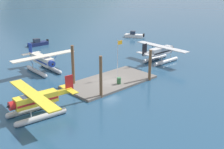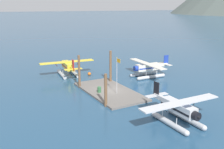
{
  "view_description": "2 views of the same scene",
  "coord_description": "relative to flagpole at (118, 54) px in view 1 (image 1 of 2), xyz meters",
  "views": [
    {
      "loc": [
        -27.92,
        -29.84,
        15.44
      ],
      "look_at": [
        0.03,
        -0.44,
        1.33
      ],
      "focal_mm": 49.18,
      "sensor_mm": 36.0,
      "label": 1
    },
    {
      "loc": [
        33.43,
        -18.53,
        13.08
      ],
      "look_at": [
        -1.13,
        1.15,
        2.45
      ],
      "focal_mm": 41.35,
      "sensor_mm": 36.0,
      "label": 2
    }
  ],
  "objects": [
    {
      "name": "dock_platform",
      "position": [
        -1.96,
        -0.29,
        -3.64
      ],
      "size": [
        13.2,
        6.54,
        0.3
      ],
      "primitive_type": "cube",
      "color": "#66605B",
      "rests_on": "ground"
    },
    {
      "name": "piling_far_left",
      "position": [
        -6.3,
        2.4,
        -0.95
      ],
      "size": [
        0.4,
        0.4,
        5.69
      ],
      "primitive_type": "cylinder",
      "color": "brown",
      "rests_on": "ground"
    },
    {
      "name": "piling_near_left",
      "position": [
        -6.36,
        -3.41,
        -1.08
      ],
      "size": [
        0.38,
        0.38,
        5.43
      ],
      "primitive_type": "cylinder",
      "color": "brown",
      "rests_on": "ground"
    },
    {
      "name": "boat_navy_open_north",
      "position": [
        2.13,
        26.31,
        -3.3
      ],
      "size": [
        4.89,
        1.66,
        1.5
      ],
      "color": "navy",
      "rests_on": "ground"
    },
    {
      "name": "fuel_drum",
      "position": [
        -1.87,
        -2.06,
        -3.05
      ],
      "size": [
        0.62,
        0.62,
        0.88
      ],
      "color": "#33663D",
      "rests_on": "dock_platform"
    },
    {
      "name": "seaplane_cream_bow_left",
      "position": [
        -6.16,
        10.37,
        -2.22
      ],
      "size": [
        10.46,
        7.98,
        3.84
      ],
      "color": "#B7BABF",
      "rests_on": "ground"
    },
    {
      "name": "ground_plane",
      "position": [
        -1.96,
        -0.29,
        -3.79
      ],
      "size": [
        1200.0,
        1200.0,
        0.0
      ],
      "primitive_type": "plane",
      "color": "navy"
    },
    {
      "name": "seaplane_silver_stbd_fwd",
      "position": [
        11.56,
        1.21,
        -2.22
      ],
      "size": [
        7.98,
        10.44,
        3.84
      ],
      "color": "#B7BABF",
      "rests_on": "ground"
    },
    {
      "name": "mooring_buoy",
      "position": [
        -12.67,
        1.25,
        -3.48
      ],
      "size": [
        0.62,
        0.62,
        0.62
      ],
      "primitive_type": "sphere",
      "color": "orange",
      "rests_on": "ground"
    },
    {
      "name": "piling_near_right",
      "position": [
        2.93,
        -3.53,
        -1.53
      ],
      "size": [
        0.41,
        0.41,
        4.52
      ],
      "primitive_type": "cylinder",
      "color": "brown",
      "rests_on": "ground"
    },
    {
      "name": "seaplane_yellow_port_aft",
      "position": [
        -14.85,
        -2.31,
        -2.22
      ],
      "size": [
        7.95,
        10.49,
        3.84
      ],
      "color": "#B7BABF",
      "rests_on": "ground"
    },
    {
      "name": "flagpole",
      "position": [
        0.0,
        0.0,
        0.0
      ],
      "size": [
        0.95,
        0.1,
        5.57
      ],
      "color": "silver",
      "rests_on": "dock_platform"
    },
    {
      "name": "boat_white_open_east",
      "position": [
        22.87,
        17.97,
        -3.3
      ],
      "size": [
        3.51,
        4.35,
        1.5
      ],
      "color": "silver",
      "rests_on": "ground"
    }
  ]
}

